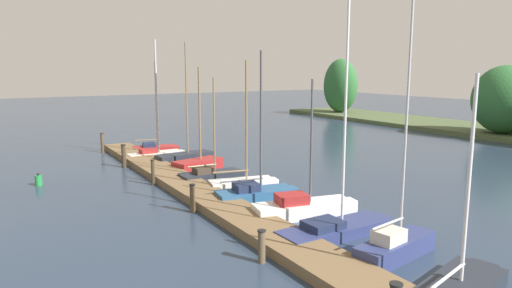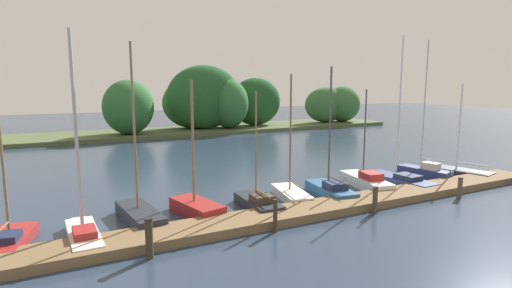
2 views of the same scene
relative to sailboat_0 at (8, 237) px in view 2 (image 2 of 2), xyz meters
The scene contains 17 objects.
dock_pier 11.75m from the sailboat_0, ahead, with size 28.25×1.80×0.35m.
far_shore 32.37m from the sailboat_0, 58.54° to the left, with size 59.32×8.20×7.57m.
sailboat_0 is the anchor object (origin of this frame).
sailboat_1 2.44m from the sailboat_0, 17.71° to the right, with size 1.08×3.67×7.39m.
sailboat_2 4.51m from the sailboat_0, ahead, with size 1.45×3.73×7.15m.
sailboat_3 6.83m from the sailboat_0, ahead, with size 1.74×3.12×5.71m.
sailboat_4 9.56m from the sailboat_0, ahead, with size 1.29×3.37×5.21m.
sailboat_5 11.73m from the sailboat_0, ahead, with size 1.75×3.38×6.00m.
sailboat_6 13.72m from the sailboat_0, ahead, with size 1.72×3.72×6.36m.
sailboat_7 16.47m from the sailboat_0, ahead, with size 1.91×4.24×5.24m.
sailboat_8 18.66m from the sailboat_0, ahead, with size 1.38×4.53×8.08m.
sailboat_9 20.98m from the sailboat_0, ahead, with size 1.41×3.38×7.99m.
sailboat_10 23.45m from the sailboat_0, ahead, with size 2.14×3.91×5.53m.
mooring_piling_1 5.25m from the sailboat_0, 38.54° to the right, with size 0.28×0.28×1.35m.
mooring_piling_2 9.37m from the sailboat_0, 19.40° to the right, with size 0.19×0.19×1.27m.
mooring_piling_3 14.15m from the sailboat_0, 12.85° to the right, with size 0.25×0.25×1.15m.
mooring_piling_4 19.50m from the sailboat_0, ahead, with size 0.25×0.25×1.00m.
Camera 2 is at (-10.04, -2.05, 5.58)m, focal length 28.07 mm.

